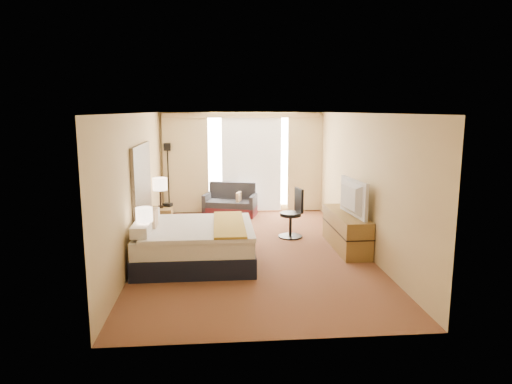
{
  "coord_description": "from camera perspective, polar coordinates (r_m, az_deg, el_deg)",
  "views": [
    {
      "loc": [
        -0.65,
        -8.4,
        2.65
      ],
      "look_at": [
        0.11,
        0.4,
        1.06
      ],
      "focal_mm": 32.0,
      "sensor_mm": 36.0,
      "label": 1
    }
  ],
  "objects": [
    {
      "name": "bed",
      "position": [
        8.09,
        -7.67,
        -6.38
      ],
      "size": [
        2.01,
        1.84,
        0.98
      ],
      "color": "black",
      "rests_on": "floor"
    },
    {
      "name": "wall_front",
      "position": [
        5.12,
        2.56,
        -5.13
      ],
      "size": [
        4.2,
        0.02,
        2.6
      ],
      "primitive_type": "cube",
      "color": "#D7BE83",
      "rests_on": "ground"
    },
    {
      "name": "media_dresser",
      "position": [
        9.06,
        11.19,
        -4.73
      ],
      "size": [
        0.5,
        1.8,
        0.7
      ],
      "primitive_type": "cube",
      "color": "olive",
      "rests_on": "floor"
    },
    {
      "name": "telephone",
      "position": [
        10.29,
        -10.97,
        -1.57
      ],
      "size": [
        0.23,
        0.21,
        0.07
      ],
      "primitive_type": "cube",
      "rotation": [
        0.0,
        0.0,
        -0.43
      ],
      "color": "black",
      "rests_on": "nightstand_right"
    },
    {
      "name": "tissue_box",
      "position": [
        7.68,
        -13.56,
        -5.61
      ],
      "size": [
        0.14,
        0.14,
        0.1
      ],
      "primitive_type": "cube",
      "rotation": [
        0.0,
        0.0,
        -0.31
      ],
      "color": "#87B6D0",
      "rests_on": "nightstand_left"
    },
    {
      "name": "lamp_right",
      "position": [
        10.09,
        -11.92,
        0.9
      ],
      "size": [
        0.31,
        0.31,
        0.66
      ],
      "color": "black",
      "rests_on": "nightstand_right"
    },
    {
      "name": "floor_lamp",
      "position": [
        11.84,
        -10.96,
        3.43
      ],
      "size": [
        0.23,
        0.23,
        1.83
      ],
      "color": "black",
      "rests_on": "floor"
    },
    {
      "name": "wall_back",
      "position": [
        11.99,
        -1.78,
        3.72
      ],
      "size": [
        4.2,
        0.02,
        2.6
      ],
      "primitive_type": "cube",
      "color": "#D7BE83",
      "rests_on": "ground"
    },
    {
      "name": "nightstand_left",
      "position": [
        7.82,
        -13.78,
        -7.81
      ],
      "size": [
        0.45,
        0.52,
        0.55
      ],
      "primitive_type": "cube",
      "color": "olive",
      "rests_on": "floor"
    },
    {
      "name": "wall_right",
      "position": [
        8.94,
        13.06,
        1.23
      ],
      "size": [
        0.02,
        7.0,
        2.6
      ],
      "primitive_type": "cube",
      "color": "#D7BE83",
      "rests_on": "ground"
    },
    {
      "name": "desk_chair",
      "position": [
        9.64,
        4.65,
        -2.96
      ],
      "size": [
        0.51,
        0.51,
        1.04
      ],
      "rotation": [
        0.0,
        0.0,
        0.19
      ],
      "color": "black",
      "rests_on": "floor"
    },
    {
      "name": "curtains",
      "position": [
        11.87,
        -1.77,
        4.18
      ],
      "size": [
        4.12,
        0.19,
        2.56
      ],
      "color": "beige",
      "rests_on": "floor"
    },
    {
      "name": "television",
      "position": [
        8.71,
        11.38,
        -0.67
      ],
      "size": [
        0.27,
        1.2,
        0.68
      ],
      "primitive_type": "imported",
      "rotation": [
        0.0,
        0.0,
        1.67
      ],
      "color": "black",
      "rests_on": "media_dresser"
    },
    {
      "name": "headboard",
      "position": [
        8.82,
        -14.05,
        0.94
      ],
      "size": [
        0.06,
        1.85,
        1.5
      ],
      "primitive_type": "cube",
      "color": "black",
      "rests_on": "wall_left"
    },
    {
      "name": "loveseat",
      "position": [
        11.69,
        -3.18,
        -1.59
      ],
      "size": [
        1.44,
        1.02,
        0.82
      ],
      "rotation": [
        0.0,
        0.0,
        -0.27
      ],
      "color": "#53171D",
      "rests_on": "floor"
    },
    {
      "name": "lamp_left",
      "position": [
        7.56,
        -13.8,
        -2.85
      ],
      "size": [
        0.27,
        0.27,
        0.56
      ],
      "color": "black",
      "rests_on": "nightstand_left"
    },
    {
      "name": "window",
      "position": [
        11.98,
        -0.58,
        3.81
      ],
      "size": [
        2.3,
        0.02,
        2.3
      ],
      "primitive_type": "cube",
      "color": "white",
      "rests_on": "wall_back"
    },
    {
      "name": "wall_left",
      "position": [
        8.63,
        -14.53,
        0.85
      ],
      "size": [
        0.02,
        7.0,
        2.6
      ],
      "primitive_type": "cube",
      "color": "#D7BE83",
      "rests_on": "ground"
    },
    {
      "name": "nightstand_right",
      "position": [
        10.21,
        -11.66,
        -3.49
      ],
      "size": [
        0.45,
        0.52,
        0.55
      ],
      "primitive_type": "cube",
      "color": "olive",
      "rests_on": "floor"
    },
    {
      "name": "floor",
      "position": [
        8.83,
        -0.47,
        -7.28
      ],
      "size": [
        4.2,
        7.0,
        0.02
      ],
      "primitive_type": "cube",
      "color": "#541C18",
      "rests_on": "ground"
    },
    {
      "name": "ceiling",
      "position": [
        8.42,
        -0.5,
        9.84
      ],
      "size": [
        4.2,
        7.0,
        0.02
      ],
      "primitive_type": "cube",
      "color": "white",
      "rests_on": "wall_back"
    }
  ]
}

